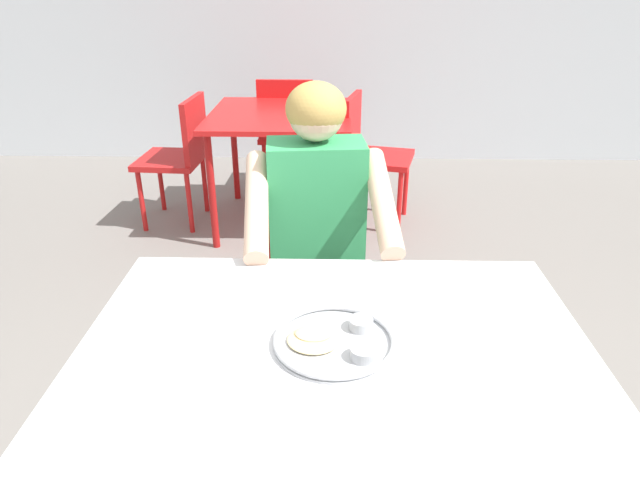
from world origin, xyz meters
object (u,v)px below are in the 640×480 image
at_px(thali_tray, 335,340).
at_px(chair_foreground, 316,255).
at_px(diner_foreground, 318,228).
at_px(chair_red_left, 181,151).
at_px(table_background_red, 280,125).
at_px(chair_red_far, 287,128).
at_px(table_foreground, 335,368).
at_px(chair_red_right, 369,149).

relative_size(thali_tray, chair_foreground, 0.33).
bearing_deg(diner_foreground, chair_red_left, 118.96).
height_order(table_background_red, chair_red_far, chair_red_far).
distance_m(thali_tray, diner_foreground, 0.70).
bearing_deg(chair_red_far, diner_foreground, -82.76).
height_order(table_background_red, chair_red_left, chair_red_left).
xyz_separation_m(table_foreground, diner_foreground, (-0.06, 0.69, 0.05)).
height_order(thali_tray, chair_red_far, chair_red_far).
xyz_separation_m(thali_tray, chair_red_far, (-0.35, 2.98, -0.26)).
bearing_deg(diner_foreground, chair_red_far, 97.24).
xyz_separation_m(diner_foreground, chair_red_far, (-0.29, 2.28, -0.23)).
height_order(table_foreground, chair_red_far, chair_red_far).
bearing_deg(thali_tray, chair_red_right, 84.75).
xyz_separation_m(chair_red_right, chair_red_far, (-0.57, 0.56, -0.01)).
distance_m(table_background_red, chair_red_far, 0.60).
distance_m(table_foreground, table_background_red, 2.42).
distance_m(table_foreground, chair_red_right, 2.43).
distance_m(table_foreground, chair_foreground, 0.93).
distance_m(thali_tray, chair_red_left, 2.59).
height_order(diner_foreground, chair_red_left, diner_foreground).
bearing_deg(table_foreground, table_background_red, 98.21).
height_order(chair_foreground, diner_foreground, diner_foreground).
relative_size(table_background_red, chair_red_far, 1.09).
relative_size(diner_foreground, chair_red_left, 1.45).
relative_size(chair_red_left, chair_red_far, 0.97).
bearing_deg(thali_tray, table_foreground, 76.36).
bearing_deg(chair_red_far, table_background_red, -89.65).
bearing_deg(table_foreground, chair_foreground, 94.75).
relative_size(chair_foreground, table_background_red, 0.92).
relative_size(table_foreground, chair_red_right, 1.43).
xyz_separation_m(chair_red_left, chair_red_right, (1.21, 0.04, 0.01)).
bearing_deg(thali_tray, table_background_red, 98.19).
xyz_separation_m(thali_tray, table_background_red, (-0.35, 2.40, -0.09)).
bearing_deg(chair_red_right, table_background_red, -177.79).
bearing_deg(chair_red_far, chair_red_left, -137.12).
distance_m(chair_foreground, table_background_red, 1.52).
xyz_separation_m(thali_tray, chair_red_right, (0.22, 2.42, -0.25)).
xyz_separation_m(table_foreground, table_background_red, (-0.35, 2.40, -0.01)).
relative_size(chair_foreground, diner_foreground, 0.72).
bearing_deg(diner_foreground, chair_red_right, 80.76).
bearing_deg(chair_red_right, diner_foreground, -99.24).
bearing_deg(chair_red_right, thali_tray, -95.25).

